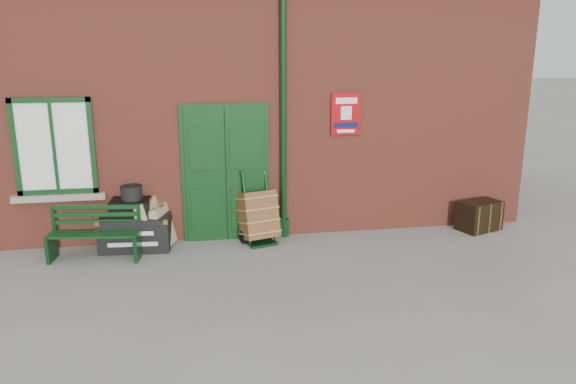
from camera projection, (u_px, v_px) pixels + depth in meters
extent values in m
plane|color=gray|center=(255.00, 271.00, 8.08)|extent=(80.00, 80.00, 0.00)
cube|color=brown|center=(233.00, 106.00, 10.89)|extent=(10.00, 4.00, 4.00)
cube|color=#0E3313|center=(226.00, 175.00, 9.13)|extent=(1.42, 0.12, 2.32)
cube|color=white|center=(54.00, 147.00, 8.56)|extent=(1.20, 0.08, 1.50)
cylinder|color=black|center=(283.00, 119.00, 9.02)|extent=(0.10, 0.10, 4.00)
cube|color=#9F0B0E|center=(346.00, 114.00, 9.22)|extent=(0.50, 0.03, 0.70)
cube|color=#0E3313|center=(94.00, 234.00, 8.42)|extent=(1.38, 0.52, 0.04)
cube|color=#0E3313|center=(96.00, 214.00, 8.55)|extent=(1.34, 0.20, 0.36)
cube|color=black|center=(52.00, 247.00, 8.45)|extent=(0.10, 0.41, 0.40)
cube|color=black|center=(138.00, 246.00, 8.50)|extent=(0.10, 0.41, 0.40)
cube|color=black|center=(136.00, 232.00, 8.91)|extent=(1.13, 0.68, 0.54)
cube|color=black|center=(131.00, 208.00, 8.80)|extent=(0.63, 0.48, 0.27)
cylinder|color=black|center=(132.00, 193.00, 8.74)|extent=(0.35, 0.35, 0.22)
cube|color=tan|center=(149.00, 224.00, 8.92)|extent=(0.55, 0.65, 0.80)
cube|color=tan|center=(161.00, 227.00, 8.96)|extent=(0.48, 0.58, 0.69)
cube|color=black|center=(262.00, 243.00, 9.15)|extent=(0.52, 0.43, 0.04)
cylinder|color=black|center=(246.00, 209.00, 9.07)|extent=(0.12, 0.31, 1.14)
cylinder|color=black|center=(269.00, 206.00, 9.23)|extent=(0.12, 0.31, 1.14)
cylinder|color=black|center=(243.00, 237.00, 9.18)|extent=(0.10, 0.22, 0.22)
cylinder|color=black|center=(272.00, 233.00, 9.40)|extent=(0.10, 0.22, 0.22)
cube|color=brown|center=(258.00, 215.00, 9.16)|extent=(0.70, 0.73, 0.84)
cube|color=black|center=(479.00, 215.00, 9.82)|extent=(0.83, 0.68, 0.52)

